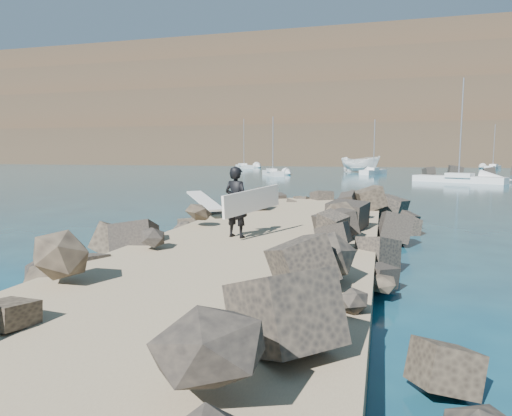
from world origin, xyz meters
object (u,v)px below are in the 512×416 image
(boat_imported, at_px, (360,164))
(surfer_with_board, at_px, (239,202))
(sailboat_b, at_px, (373,172))
(surfboard_resting, at_px, (205,204))

(boat_imported, relative_size, surfer_with_board, 2.89)
(surfer_with_board, distance_m, sailboat_b, 54.38)
(boat_imported, bearing_deg, surfboard_resting, -157.47)
(boat_imported, distance_m, sailboat_b, 6.67)
(surfboard_resting, relative_size, boat_imported, 0.35)
(surfboard_resting, xyz_separation_m, boat_imported, (2.89, 56.70, 0.22))
(sailboat_b, bearing_deg, surfer_with_board, -92.60)
(surfboard_resting, distance_m, sailboat_b, 50.69)
(surfboard_resting, height_order, surfer_with_board, surfer_with_board)
(surfer_with_board, relative_size, sailboat_b, 0.29)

